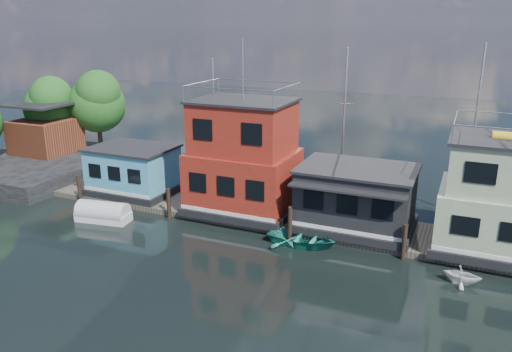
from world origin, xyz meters
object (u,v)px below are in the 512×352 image
at_px(houseboat_blue, 133,170).
at_px(dinghy_white, 462,275).
at_px(houseboat_dark, 356,198).
at_px(tarp_runabout, 103,213).
at_px(dinghy_teal, 302,238).
at_px(houseboat_red, 244,159).

xyz_separation_m(houseboat_blue, dinghy_white, (24.22, -4.43, -1.69)).
bearing_deg(houseboat_dark, tarp_runabout, -162.99).
height_order(houseboat_blue, dinghy_teal, houseboat_blue).
bearing_deg(dinghy_teal, houseboat_red, 60.11).
relative_size(tarp_runabout, dinghy_white, 1.99).
bearing_deg(houseboat_blue, houseboat_dark, -0.06).
bearing_deg(houseboat_dark, dinghy_teal, -128.15).
height_order(dinghy_teal, dinghy_white, dinghy_white).
relative_size(houseboat_red, tarp_runabout, 3.03).
bearing_deg(tarp_runabout, dinghy_white, -7.12).
xyz_separation_m(tarp_runabout, dinghy_teal, (13.89, 1.80, -0.12)).
relative_size(dinghy_teal, dinghy_white, 2.20).
distance_m(houseboat_blue, houseboat_red, 9.69).
bearing_deg(houseboat_red, houseboat_blue, -180.00).
relative_size(houseboat_blue, houseboat_dark, 0.86).
distance_m(houseboat_dark, dinghy_white, 8.26).
height_order(houseboat_red, dinghy_teal, houseboat_red).
bearing_deg(houseboat_blue, dinghy_white, -10.38).
relative_size(houseboat_dark, tarp_runabout, 1.89).
bearing_deg(dinghy_white, houseboat_dark, 61.00).
bearing_deg(houseboat_dark, houseboat_red, 179.86).
height_order(houseboat_blue, houseboat_red, houseboat_red).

